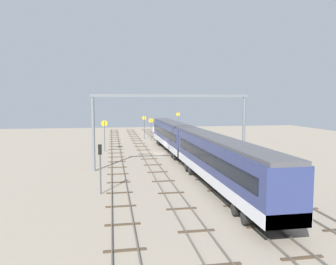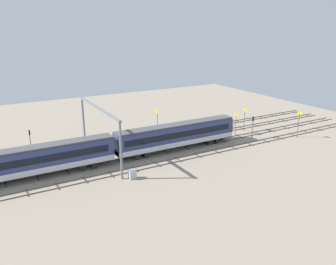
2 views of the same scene
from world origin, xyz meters
The scene contains 14 objects.
ground_plane centered at (0.00, 0.00, 0.00)m, with size 109.66×109.66×0.00m, color gray.
track_near_foreground centered at (0.00, -6.95, 0.07)m, with size 93.66×2.40×0.16m.
track_with_train centered at (0.00, -2.32, 0.07)m, with size 93.66×2.40×0.16m.
track_middle centered at (0.00, 2.32, 0.07)m, with size 93.66×2.40×0.16m.
track_second_far centered at (0.00, 6.95, 0.07)m, with size 93.66×2.40×0.16m.
train centered at (-9.32, -2.32, 2.66)m, with size 50.40×3.24×4.80m.
overhead_gantry centered at (-11.32, 0.26, 6.93)m, with size 0.40×19.54×9.20m.
speed_sign_near_foreground centered at (27.81, -8.59, 3.63)m, with size 0.14×0.91×5.65m.
speed_sign_mid_trackside centered at (21.39, 0.40, 3.28)m, with size 0.14×0.86×5.12m.
speed_sign_far_trackside centered at (17.99, -0.69, 3.13)m, with size 0.14×0.94×4.76m.
speed_sign_distant_end centered at (4.34, 8.77, 3.45)m, with size 0.14×1.01×5.21m.
signal_light_trackside_approach centered at (-21.40, 8.63, 2.96)m, with size 0.31×0.32×4.52m.
signal_light_trackside_departure centered at (19.33, -4.31, 2.99)m, with size 0.31×0.32×4.57m.
relay_cabinet centered at (-9.90, -9.86, 0.70)m, with size 1.09×0.80×1.40m.
Camera 1 is at (-50.86, 7.56, 8.33)m, focal length 34.90 mm.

